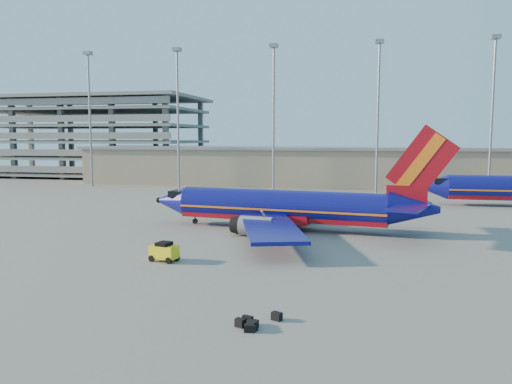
# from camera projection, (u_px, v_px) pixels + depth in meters

# --- Properties ---
(ground) EXTENTS (220.00, 220.00, 0.00)m
(ground) POSITION_uv_depth(u_px,v_px,m) (242.00, 235.00, 54.11)
(ground) COLOR slate
(ground) RESTS_ON ground
(terminal_building) EXTENTS (122.00, 16.00, 8.50)m
(terminal_building) POSITION_uv_depth(u_px,v_px,m) (352.00, 166.00, 107.83)
(terminal_building) COLOR gray
(terminal_building) RESTS_ON ground
(parking_garage) EXTENTS (62.00, 32.00, 21.40)m
(parking_garage) POSITION_uv_depth(u_px,v_px,m) (89.00, 133.00, 137.94)
(parking_garage) COLOR slate
(parking_garage) RESTS_ON ground
(light_mast_row) EXTENTS (101.60, 1.60, 28.65)m
(light_mast_row) POSITION_uv_depth(u_px,v_px,m) (325.00, 101.00, 95.81)
(light_mast_row) COLOR gray
(light_mast_row) RESTS_ON ground
(aircraft_main) EXTENTS (35.08, 33.57, 11.90)m
(aircraft_main) POSITION_uv_depth(u_px,v_px,m) (288.00, 208.00, 57.08)
(aircraft_main) COLOR navy
(aircraft_main) RESTS_ON ground
(baggage_tug) EXTENTS (2.56, 1.87, 1.66)m
(baggage_tug) POSITION_uv_depth(u_px,v_px,m) (164.00, 251.00, 42.54)
(baggage_tug) COLOR yellow
(baggage_tug) RESTS_ON ground
(luggage_pile) EXTENTS (2.49, 2.56, 0.53)m
(luggage_pile) POSITION_uv_depth(u_px,v_px,m) (254.00, 323.00, 27.81)
(luggage_pile) COLOR black
(luggage_pile) RESTS_ON ground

